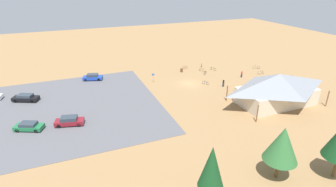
% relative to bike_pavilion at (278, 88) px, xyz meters
% --- Properties ---
extents(ground, '(160.00, 160.00, 0.00)m').
position_rel_bike_pavilion_xyz_m(ground, '(10.66, -15.28, -3.25)').
color(ground, '#937047').
rests_on(ground, ground).
extents(parking_lot_asphalt, '(34.68, 32.13, 0.05)m').
position_rel_bike_pavilion_xyz_m(parking_lot_asphalt, '(37.59, -12.54, -3.23)').
color(parking_lot_asphalt, '#56565B').
rests_on(parking_lot_asphalt, ground).
extents(bike_pavilion, '(16.18, 9.20, 5.90)m').
position_rel_bike_pavilion_xyz_m(bike_pavilion, '(0.00, 0.00, 0.00)').
color(bike_pavilion, beige).
rests_on(bike_pavilion, ground).
extents(trash_bin, '(0.60, 0.60, 0.90)m').
position_rel_bike_pavilion_xyz_m(trash_bin, '(8.92, -23.23, -2.80)').
color(trash_bin, brown).
rests_on(trash_bin, ground).
extents(lot_sign, '(0.56, 0.08, 2.20)m').
position_rel_bike_pavilion_xyz_m(lot_sign, '(17.94, -18.90, -1.84)').
color(lot_sign, '#99999E').
rests_on(lot_sign, ground).
extents(pine_midwest, '(2.61, 2.61, 7.46)m').
position_rel_bike_pavilion_xyz_m(pine_midwest, '(24.12, 17.01, 1.83)').
color(pine_midwest, brown).
rests_on(pine_midwest, ground).
extents(pine_east, '(3.94, 3.94, 6.80)m').
position_rel_bike_pavilion_xyz_m(pine_east, '(14.33, 16.05, 1.39)').
color(pine_east, brown).
rests_on(pine_east, ground).
extents(bicycle_yellow_mid_cluster, '(0.69, 1.64, 0.78)m').
position_rel_bike_pavilion_xyz_m(bicycle_yellow_mid_cluster, '(3.95, -21.76, -2.90)').
color(bicycle_yellow_mid_cluster, black).
rests_on(bicycle_yellow_mid_cluster, ground).
extents(bicycle_black_back_row, '(1.38, 1.16, 0.81)m').
position_rel_bike_pavilion_xyz_m(bicycle_black_back_row, '(4.24, -19.45, -2.89)').
color(bicycle_black_back_row, black).
rests_on(bicycle_black_back_row, ground).
extents(bicycle_green_yard_center, '(0.95, 1.47, 0.80)m').
position_rel_bike_pavilion_xyz_m(bicycle_green_yard_center, '(0.85, -21.45, -2.89)').
color(bicycle_green_yard_center, black).
rests_on(bicycle_green_yard_center, ground).
extents(bicycle_red_edge_south, '(1.66, 0.48, 0.79)m').
position_rel_bike_pavilion_xyz_m(bicycle_red_edge_south, '(7.15, -25.06, -2.88)').
color(bicycle_red_edge_south, black).
rests_on(bicycle_red_edge_south, ground).
extents(bicycle_silver_yard_left, '(1.53, 1.03, 0.91)m').
position_rel_bike_pavilion_xyz_m(bicycle_silver_yard_left, '(-10.30, -18.30, -2.85)').
color(bicycle_silver_yard_left, black).
rests_on(bicycle_silver_yard_left, ground).
extents(bicycle_white_lone_west, '(1.75, 0.48, 0.85)m').
position_rel_bike_pavilion_xyz_m(bicycle_white_lone_west, '(-8.56, -14.46, -2.89)').
color(bicycle_white_lone_west, black).
rests_on(bicycle_white_lone_west, ground).
extents(bicycle_orange_near_sign, '(0.96, 1.40, 0.85)m').
position_rel_bike_pavilion_xyz_m(bicycle_orange_near_sign, '(2.40, -24.83, -2.89)').
color(bicycle_orange_near_sign, black).
rests_on(bicycle_orange_near_sign, ground).
extents(bicycle_blue_trailside, '(0.99, 1.54, 0.87)m').
position_rel_bike_pavilion_xyz_m(bicycle_blue_trailside, '(7.44, -13.48, -2.87)').
color(bicycle_blue_trailside, black).
rests_on(bicycle_blue_trailside, ground).
extents(car_blue_mid_lot, '(4.70, 3.06, 1.46)m').
position_rel_bike_pavilion_xyz_m(car_blue_mid_lot, '(30.50, -25.54, -2.49)').
color(car_blue_mid_lot, '#1E42B2').
rests_on(car_blue_mid_lot, parking_lot_asphalt).
extents(car_green_end_stall, '(4.66, 3.39, 1.28)m').
position_rel_bike_pavilion_xyz_m(car_green_end_stall, '(42.61, -6.63, -2.56)').
color(car_green_end_stall, '#1E6B3D').
rests_on(car_green_end_stall, parking_lot_asphalt).
extents(car_black_aisle_side, '(5.10, 3.63, 1.39)m').
position_rel_bike_pavilion_xyz_m(car_black_aisle_side, '(43.97, -18.53, -2.50)').
color(car_black_aisle_side, black).
rests_on(car_black_aisle_side, parking_lot_asphalt).
extents(car_maroon_second_row, '(4.77, 2.80, 1.50)m').
position_rel_bike_pavilion_xyz_m(car_maroon_second_row, '(36.64, -5.89, -2.47)').
color(car_maroon_second_row, maroon).
rests_on(car_maroon_second_row, parking_lot_asphalt).
extents(visitor_by_pavilion, '(0.36, 0.39, 1.70)m').
position_rel_bike_pavilion_xyz_m(visitor_by_pavilion, '(-1.74, -9.37, -2.36)').
color(visitor_by_pavilion, '#2D3347').
rests_on(visitor_by_pavilion, ground).
extents(visitor_at_bikes, '(0.39, 0.36, 1.75)m').
position_rel_bike_pavilion_xyz_m(visitor_at_bikes, '(4.54, -10.86, -2.34)').
color(visitor_at_bikes, '#2D3347').
rests_on(visitor_at_bikes, ground).
extents(visitor_crossing_yard, '(0.36, 0.36, 1.67)m').
position_rel_bike_pavilion_xyz_m(visitor_crossing_yard, '(-2.76, -14.31, -2.38)').
color(visitor_crossing_yard, '#2D3347').
rests_on(visitor_crossing_yard, ground).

